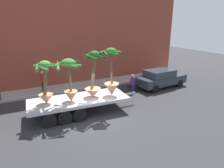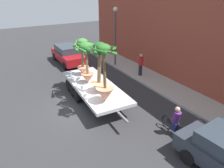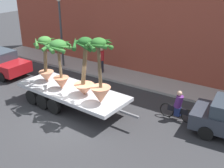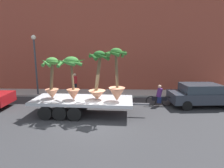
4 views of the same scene
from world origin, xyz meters
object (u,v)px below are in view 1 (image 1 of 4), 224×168
potted_palm_extra (93,78)px  cyclist (132,84)px  flatbed_trailer (75,102)px  potted_palm_front (69,77)px  parked_car (161,78)px  potted_palm_rear (46,81)px  pedestrian_near_gate (43,81)px  potted_palm_middle (111,76)px

potted_palm_extra → cyclist: 4.74m
flatbed_trailer → cyclist: 5.58m
potted_palm_front → parked_car: bearing=13.2°
potted_palm_extra → cyclist: bearing=24.8°
potted_palm_front → potted_palm_rear: bearing=167.2°
flatbed_trailer → parked_car: (8.24, 1.81, 0.06)m
cyclist → pedestrian_near_gate: 7.13m
flatbed_trailer → potted_palm_front: bearing=-145.4°
potted_palm_middle → cyclist: bearing=35.8°
flatbed_trailer → pedestrian_near_gate: 4.81m
flatbed_trailer → potted_palm_extra: potted_palm_extra is taller
parked_car → pedestrian_near_gate: (-9.45, 2.84, 0.21)m
flatbed_trailer → potted_palm_rear: potted_palm_rear is taller
flatbed_trailer → parked_car: parked_car is taller
flatbed_trailer → potted_palm_rear: bearing=176.3°
parked_car → pedestrian_near_gate: bearing=163.3°
potted_palm_front → potted_palm_middle: bearing=-4.4°
potted_palm_front → potted_palm_extra: (1.50, 0.07, -0.29)m
potted_palm_extra → potted_palm_rear: bearing=175.3°
flatbed_trailer → cyclist: (5.30, 1.75, -0.10)m
potted_palm_front → potted_palm_extra: size_ratio=0.89×
flatbed_trailer → potted_palm_front: size_ratio=2.76×
flatbed_trailer → pedestrian_near_gate: bearing=104.6°
potted_palm_rear → potted_palm_extra: 2.80m
potted_palm_rear → potted_palm_front: potted_palm_front is taller
potted_palm_middle → flatbed_trailer: bearing=170.5°
flatbed_trailer → pedestrian_near_gate: (-1.21, 4.64, 0.28)m
flatbed_trailer → pedestrian_near_gate: size_ratio=4.14×
flatbed_trailer → potted_palm_extra: 1.90m
potted_palm_middle → potted_palm_front: size_ratio=1.19×
flatbed_trailer → potted_palm_rear: (-1.56, 0.10, 1.54)m
potted_palm_front → parked_car: size_ratio=0.55×
potted_palm_middle → pedestrian_near_gate: bearing=125.1°
cyclist → potted_palm_middle: bearing=-144.2°
potted_palm_middle → cyclist: size_ratio=1.66×
potted_palm_extra → parked_car: potted_palm_extra is taller
cyclist → parked_car: parked_car is taller
potted_palm_front → pedestrian_near_gate: bearing=100.9°
flatbed_trailer → parked_car: 8.44m
potted_palm_extra → parked_car: bearing=15.4°
potted_palm_rear → cyclist: potted_palm_rear is taller
potted_palm_front → cyclist: 6.18m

